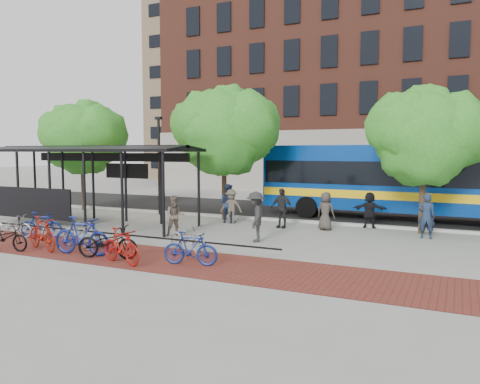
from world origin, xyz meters
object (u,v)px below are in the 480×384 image
at_px(bus, 402,177).
at_px(pedestrian_7, 426,216).
at_px(bike_7, 82,236).
at_px(pedestrian_2, 228,203).
at_px(bike_3, 41,225).
at_px(bike_5, 42,234).
at_px(bike_10, 188,238).
at_px(bike_9, 121,246).
at_px(pedestrian_5, 370,210).
at_px(tree_b, 226,128).
at_px(pedestrian_4, 281,208).
at_px(bus_shelter, 87,159).
at_px(bike_11, 190,248).
at_px(bike_2, 12,226).
at_px(bike_8, 108,242).
at_px(pedestrian_9, 256,217).
at_px(pedestrian_6, 326,211).
at_px(tree_c, 427,133).
at_px(pedestrian_3, 231,206).
at_px(bike_6, 78,234).
at_px(bike_4, 6,237).
at_px(pedestrian_8, 175,216).
at_px(tree_a, 84,135).
at_px(lamp_post_left, 159,162).

distance_m(bus, pedestrian_7, 5.02).
xyz_separation_m(bike_7, pedestrian_2, (1.13, 8.17, 0.28)).
height_order(bus, pedestrian_2, bus).
distance_m(bike_3, bike_5, 2.63).
height_order(bike_7, bike_10, bike_7).
bearing_deg(bike_9, pedestrian_5, -13.11).
bearing_deg(pedestrian_7, bus, -77.04).
distance_m(tree_b, pedestrian_4, 5.01).
distance_m(bus_shelter, bike_11, 10.02).
distance_m(tree_b, bike_9, 10.24).
height_order(bike_2, bike_9, bike_9).
distance_m(bike_8, bike_9, 0.89).
bearing_deg(bus, pedestrian_9, -114.92).
bearing_deg(bike_10, pedestrian_7, -27.82).
bearing_deg(bike_7, pedestrian_6, -42.21).
height_order(tree_c, bike_7, tree_c).
bearing_deg(pedestrian_2, tree_c, -171.91).
height_order(pedestrian_3, pedestrian_6, pedestrian_6).
relative_size(bike_9, pedestrian_9, 0.95).
relative_size(bike_6, pedestrian_3, 1.20).
bearing_deg(bike_4, bike_6, -61.92).
relative_size(bus_shelter, bike_11, 6.39).
relative_size(bike_4, pedestrian_8, 1.09).
xyz_separation_m(tree_c, bike_3, (-13.39, -7.24, -3.56)).
distance_m(bike_10, pedestrian_6, 6.92).
distance_m(bus_shelter, tree_c, 14.77).
relative_size(bus, pedestrian_9, 7.29).
bearing_deg(bike_7, pedestrian_8, -17.96).
relative_size(bike_4, pedestrian_2, 0.96).
xyz_separation_m(tree_a, bike_7, (8.35, -8.97, -3.61)).
bearing_deg(bus, bike_5, -126.39).
xyz_separation_m(tree_b, bus, (7.75, 3.48, -2.38)).
bearing_deg(bike_8, bike_2, 64.00).
distance_m(pedestrian_3, pedestrian_4, 2.51).
distance_m(bike_5, pedestrian_7, 13.95).
relative_size(lamp_post_left, pedestrian_8, 3.22).
xyz_separation_m(bike_11, pedestrian_3, (-2.42, 7.59, 0.30)).
bearing_deg(pedestrian_4, bike_8, -103.13).
relative_size(bike_6, pedestrian_8, 1.20).
distance_m(bike_4, bike_8, 3.92).
height_order(bike_7, bike_11, bike_7).
height_order(lamp_post_left, pedestrian_3, lamp_post_left).
bearing_deg(pedestrian_7, pedestrian_2, -6.36).
relative_size(tree_b, pedestrian_2, 3.58).
height_order(bus_shelter, pedestrian_7, bus_shelter).
relative_size(bike_5, pedestrian_5, 1.20).
distance_m(lamp_post_left, bike_8, 10.55).
relative_size(bike_2, bike_4, 0.98).
xyz_separation_m(bike_7, bike_9, (1.91, -0.40, -0.09)).
height_order(bus_shelter, bike_4, bus_shelter).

